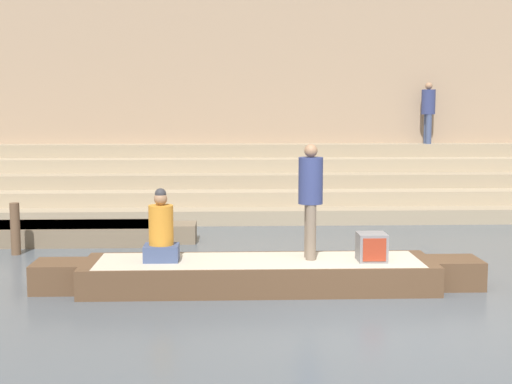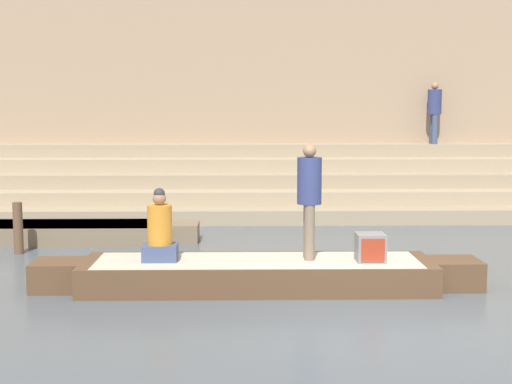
% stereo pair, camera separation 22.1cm
% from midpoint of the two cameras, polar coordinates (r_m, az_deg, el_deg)
% --- Properties ---
extents(ground_plane, '(120.00, 120.00, 0.00)m').
position_cam_midpoint_polar(ground_plane, '(9.58, 10.62, -10.06)').
color(ground_plane, '#4C5660').
extents(ghat_steps, '(36.00, 3.61, 1.73)m').
position_cam_midpoint_polar(ghat_steps, '(18.78, 4.76, 0.36)').
color(ghat_steps, gray).
rests_on(ghat_steps, ground).
extents(back_wall, '(34.20, 1.28, 6.36)m').
position_cam_midpoint_polar(back_wall, '(20.57, 4.29, 7.96)').
color(back_wall, tan).
rests_on(back_wall, ground).
extents(rowboat_main, '(6.80, 1.44, 0.44)m').
position_cam_midpoint_polar(rowboat_main, '(10.92, 0.69, -6.53)').
color(rowboat_main, brown).
rests_on(rowboat_main, ground).
extents(person_standing, '(0.37, 0.37, 1.76)m').
position_cam_midpoint_polar(person_standing, '(10.86, 4.87, -0.11)').
color(person_standing, '#756656').
rests_on(person_standing, rowboat_main).
extents(person_rowing, '(0.52, 0.41, 1.11)m').
position_cam_midpoint_polar(person_rowing, '(10.86, -7.12, -3.20)').
color(person_rowing, '#3D4C75').
rests_on(person_rowing, rowboat_main).
extents(tv_set, '(0.43, 0.44, 0.43)m').
position_cam_midpoint_polar(tv_set, '(10.91, 9.72, -4.40)').
color(tv_set, slate).
rests_on(tv_set, rowboat_main).
extents(moored_boat_shore, '(5.95, 1.34, 0.37)m').
position_cam_midpoint_polar(moored_boat_shore, '(15.18, -15.51, -3.10)').
color(moored_boat_shore, '#756651').
rests_on(moored_boat_shore, ground).
extents(mooring_post, '(0.18, 0.18, 0.98)m').
position_cam_midpoint_polar(mooring_post, '(14.09, -18.07, -2.76)').
color(mooring_post, brown).
rests_on(mooring_post, ground).
extents(person_on_steps, '(0.38, 0.38, 1.68)m').
position_cam_midpoint_polar(person_on_steps, '(20.25, 14.38, 6.46)').
color(person_on_steps, '#3D4C75').
rests_on(person_on_steps, ghat_steps).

